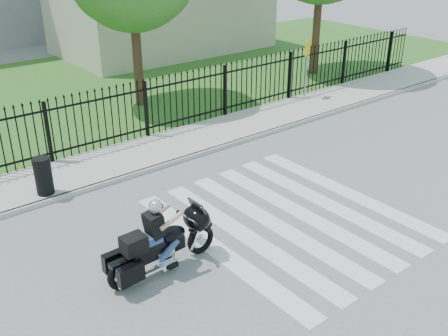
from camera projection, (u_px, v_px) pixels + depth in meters
ground at (288, 218)px, 11.70m from camera, size 120.00×120.00×0.00m
crosswalk at (288, 218)px, 11.69m from camera, size 5.00×5.50×0.01m
sidewalk at (166, 147)px, 15.20m from camera, size 40.00×2.00×0.12m
curb at (185, 158)px, 14.50m from camera, size 40.00×0.12×0.12m
grass_strip at (67, 93)px, 20.17m from camera, size 40.00×12.00×0.02m
iron_fence at (146, 111)px, 15.55m from camera, size 26.00×0.04×1.80m
building_low at (163, 14)px, 26.19m from camera, size 10.00×6.00×3.50m
motorcycle_rider at (160, 242)px, 9.69m from camera, size 2.38×0.72×1.57m
traffic_sign at (307, 57)px, 18.69m from camera, size 0.42×0.22×2.08m
litter_bin at (43, 176)px, 12.32m from camera, size 0.43×0.43×0.92m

